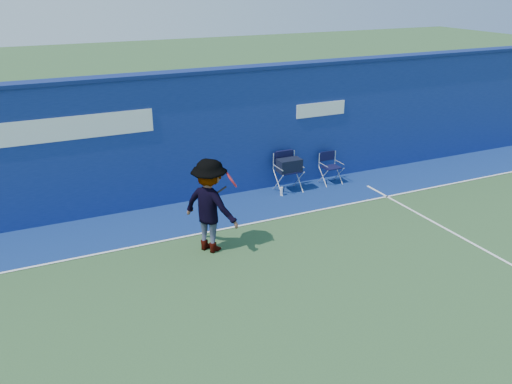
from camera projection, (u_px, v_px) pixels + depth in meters
name	position (u px, v px, depth m)	size (l,w,h in m)	color
ground	(287.00, 309.00, 8.84)	(80.00, 80.00, 0.00)	#30512B
stadium_wall	(183.00, 137.00, 12.63)	(24.00, 0.50, 3.08)	navy
out_of_bounds_strip	(202.00, 215.00, 12.29)	(24.00, 1.80, 0.01)	navy
court_lines	(270.00, 290.00, 9.34)	(24.00, 12.00, 0.01)	white
directors_chair_left	(288.00, 175.00, 13.52)	(0.59, 0.55, 0.99)	silver
directors_chair_right	(331.00, 174.00, 14.10)	(0.49, 0.44, 0.81)	silver
water_bottle	(282.00, 191.00, 13.35)	(0.07, 0.07, 0.22)	silver
tennis_player	(210.00, 206.00, 10.42)	(1.24, 1.40, 1.88)	#EA4738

